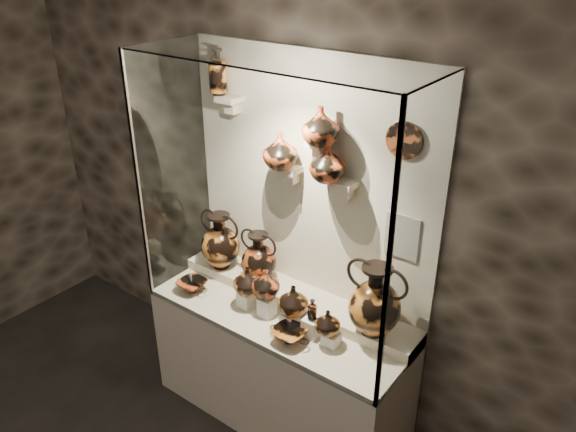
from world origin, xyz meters
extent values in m
cube|color=#2B241B|center=(0.00, 2.50, 1.60)|extent=(5.00, 0.02, 3.20)
cube|color=beige|center=(0.00, 2.18, 0.40)|extent=(1.70, 0.60, 0.80)
cube|color=beige|center=(0.00, 2.18, 0.82)|extent=(1.68, 0.58, 0.03)
cube|color=beige|center=(0.00, 2.35, 0.85)|extent=(1.70, 0.25, 0.10)
cube|color=beige|center=(0.00, 2.50, 1.60)|extent=(1.70, 0.03, 1.60)
cube|color=white|center=(0.00, 1.88, 1.60)|extent=(1.70, 0.01, 1.60)
cube|color=white|center=(-0.85, 2.18, 1.60)|extent=(0.01, 0.60, 1.60)
cube|color=white|center=(0.85, 2.18, 1.60)|extent=(0.01, 0.60, 1.60)
cube|color=white|center=(0.00, 2.18, 2.40)|extent=(1.70, 0.60, 0.01)
cube|color=gray|center=(-0.84, 1.89, 1.60)|extent=(0.02, 0.02, 1.60)
cube|color=gray|center=(0.84, 1.89, 1.60)|extent=(0.02, 0.02, 1.60)
cube|color=silver|center=(-0.22, 2.13, 0.88)|extent=(0.09, 0.09, 0.10)
cube|color=silver|center=(-0.05, 2.13, 0.90)|extent=(0.09, 0.09, 0.13)
cube|color=silver|center=(0.12, 2.13, 0.88)|extent=(0.09, 0.09, 0.09)
cube|color=silver|center=(0.28, 2.13, 0.89)|extent=(0.09, 0.09, 0.12)
cube|color=silver|center=(0.42, 2.13, 0.87)|extent=(0.09, 0.09, 0.08)
cube|color=beige|center=(-0.55, 2.42, 2.05)|extent=(0.14, 0.12, 0.04)
cube|color=beige|center=(-0.10, 2.42, 1.70)|extent=(0.14, 0.12, 0.04)
cube|color=beige|center=(0.10, 2.42, 1.90)|extent=(0.10, 0.12, 0.04)
cube|color=beige|center=(0.28, 2.42, 1.70)|extent=(0.14, 0.12, 0.04)
imported|color=#C06B24|center=(-0.20, 2.13, 1.02)|extent=(0.22, 0.22, 0.19)
imported|color=#A43F1D|center=(-0.07, 2.15, 1.05)|extent=(0.18, 0.18, 0.18)
imported|color=#C06B24|center=(0.14, 2.15, 1.01)|extent=(0.22, 0.22, 0.19)
imported|color=#C06B24|center=(0.40, 2.12, 0.99)|extent=(0.17, 0.17, 0.15)
imported|color=#A43F1D|center=(-0.12, 2.37, 1.83)|extent=(0.25, 0.25, 0.22)
imported|color=#A43F1D|center=(0.15, 2.37, 2.02)|extent=(0.26, 0.26, 0.21)
imported|color=#A43F1D|center=(0.20, 2.37, 1.82)|extent=(0.26, 0.26, 0.21)
cylinder|color=#AA4B21|center=(0.59, 2.47, 2.01)|extent=(0.20, 0.02, 0.20)
cube|color=beige|center=(0.63, 2.47, 1.46)|extent=(0.19, 0.01, 0.26)
camera|label=1|loc=(1.74, -0.07, 2.93)|focal=35.00mm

